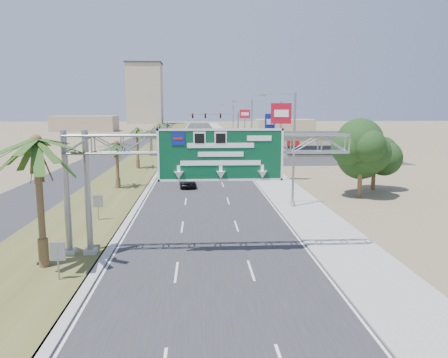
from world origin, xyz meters
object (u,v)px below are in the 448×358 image
at_px(store_building, 319,144).
at_px(car_right_lane, 219,148).
at_px(sign_gantry, 193,153).
at_px(car_mid_lane, 194,164).
at_px(car_left_lane, 187,180).
at_px(car_far, 194,144).
at_px(pole_sign_red_near, 281,118).
at_px(pole_sign_blue, 270,123).
at_px(pole_sign_red_far, 245,117).
at_px(signal_mast, 228,128).
at_px(palm_near, 36,141).

bearing_deg(store_building, car_right_lane, 156.53).
xyz_separation_m(sign_gantry, car_mid_lane, (-0.35, 37.22, -5.24)).
bearing_deg(car_left_lane, car_far, 85.90).
height_order(pole_sign_red_near, pole_sign_blue, pole_sign_red_near).
distance_m(sign_gantry, pole_sign_red_far, 66.94).
bearing_deg(car_mid_lane, signal_mast, 71.35).
relative_size(sign_gantry, pole_sign_red_near, 1.77).
height_order(sign_gantry, pole_sign_red_near, pole_sign_red_near).
bearing_deg(palm_near, signal_mast, 77.34).
bearing_deg(sign_gantry, pole_sign_red_near, 68.93).
xyz_separation_m(palm_near, car_mid_lane, (7.79, 39.15, -6.11)).
bearing_deg(store_building, pole_sign_red_far, 142.14).
xyz_separation_m(car_left_lane, pole_sign_blue, (15.00, 35.52, 5.14)).
xyz_separation_m(store_building, pole_sign_red_far, (-13.00, 10.11, 4.88)).
bearing_deg(car_left_lane, sign_gantry, -91.46).
bearing_deg(pole_sign_blue, car_mid_lane, -124.22).
distance_m(sign_gantry, signal_mast, 62.37).
height_order(signal_mast, car_far, signal_mast).
relative_size(store_building, car_right_lane, 3.27).
bearing_deg(store_building, signal_mast, 160.46).
distance_m(car_right_lane, pole_sign_red_far, 8.51).
height_order(signal_mast, pole_sign_red_far, pole_sign_red_far).
relative_size(palm_near, pole_sign_red_near, 0.88).
xyz_separation_m(palm_near, pole_sign_blue, (22.20, 60.34, -1.04)).
relative_size(car_right_lane, pole_sign_blue, 0.69).
xyz_separation_m(sign_gantry, pole_sign_red_near, (10.06, 26.12, 1.44)).
bearing_deg(car_left_lane, car_right_lane, 78.66).
bearing_deg(pole_sign_red_far, signal_mast, -132.80).
distance_m(palm_near, car_left_lane, 26.57).
bearing_deg(store_building, palm_near, -118.28).
height_order(sign_gantry, pole_sign_blue, pole_sign_blue).
relative_size(car_mid_lane, pole_sign_red_near, 0.52).
bearing_deg(store_building, car_mid_lane, -141.16).
relative_size(car_mid_lane, car_right_lane, 0.90).
relative_size(sign_gantry, palm_near, 2.01).
bearing_deg(pole_sign_blue, pole_sign_red_far, 117.25).
bearing_deg(pole_sign_red_near, store_building, 66.54).
distance_m(car_far, pole_sign_blue, 23.16).
height_order(car_left_lane, pole_sign_red_near, pole_sign_red_near).
bearing_deg(pole_sign_blue, car_left_lane, -112.89).
relative_size(signal_mast, car_right_lane, 1.87).
distance_m(signal_mast, car_mid_lane, 25.99).
relative_size(car_mid_lane, car_far, 1.08).
height_order(palm_near, pole_sign_blue, palm_near).
xyz_separation_m(car_far, pole_sign_red_far, (10.73, -9.33, 6.21)).
relative_size(car_left_lane, car_mid_lane, 0.89).
relative_size(car_mid_lane, pole_sign_blue, 0.62).
relative_size(signal_mast, pole_sign_red_far, 1.18).
bearing_deg(car_far, car_right_lane, -63.91).
relative_size(palm_near, store_building, 0.46).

